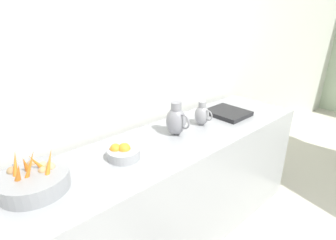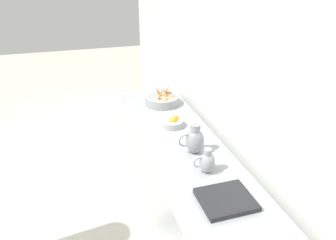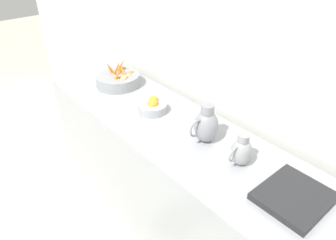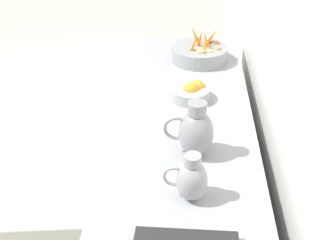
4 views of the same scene
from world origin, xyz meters
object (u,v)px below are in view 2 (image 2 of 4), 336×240
(vegetable_colander, at_px, (162,100))
(metal_pitcher_short, at_px, (207,162))
(orange_bowl, at_px, (173,122))
(metal_pitcher_tall, at_px, (195,140))

(vegetable_colander, bearing_deg, metal_pitcher_short, 88.59)
(vegetable_colander, bearing_deg, orange_bowl, 84.80)
(metal_pitcher_tall, relative_size, metal_pitcher_short, 1.29)
(metal_pitcher_tall, bearing_deg, metal_pitcher_short, 87.79)
(vegetable_colander, height_order, metal_pitcher_tall, metal_pitcher_tall)
(orange_bowl, xyz_separation_m, metal_pitcher_tall, (-0.03, 0.49, 0.08))
(metal_pitcher_tall, distance_m, metal_pitcher_short, 0.28)
(vegetable_colander, distance_m, metal_pitcher_short, 1.30)
(orange_bowl, xyz_separation_m, metal_pitcher_short, (-0.02, 0.77, 0.05))
(orange_bowl, relative_size, metal_pitcher_short, 1.05)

